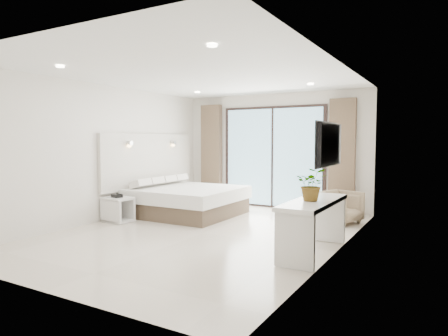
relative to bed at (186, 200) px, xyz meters
The scene contains 8 objects.
ground 1.81m from the bed, 45.63° to the right, with size 6.20×6.20×0.00m, color beige.
room_shell 1.69m from the bed, 20.79° to the right, with size 4.62×6.22×2.72m.
bed is the anchor object (origin of this frame).
nightstand 1.49m from the bed, 119.62° to the right, with size 0.57×0.49×0.48m.
phone 1.52m from the bed, 118.55° to the right, with size 0.19×0.15×0.06m, color black.
console_desk 3.65m from the bed, 25.43° to the right, with size 0.54×1.71×0.77m.
plant 3.73m from the bed, 26.61° to the right, with size 0.41×0.46×0.36m, color #33662D.
armchair 3.19m from the bed, 13.97° to the left, with size 0.67×0.63×0.69m, color #92845F.
Camera 1 is at (3.71, -5.72, 1.61)m, focal length 32.00 mm.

